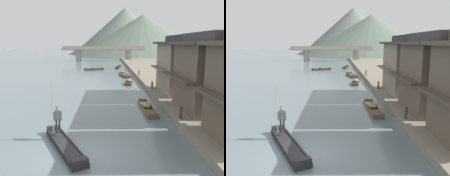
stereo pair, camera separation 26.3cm
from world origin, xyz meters
TOP-DOWN VIEW (x-y plane):
  - ground_plane at (0.00, 0.00)m, footprint 400.00×400.00m
  - riverbank_right at (15.19, 30.00)m, footprint 18.00×110.00m
  - boat_foreground_poled at (-1.15, 0.87)m, footprint 3.17×5.27m
  - boatman_person at (-1.75, 2.06)m, footprint 0.54×0.34m
  - boat_moored_nearest at (-1.64, 40.61)m, footprint 4.25×2.00m
  - boat_moored_second at (4.48, 22.91)m, footprint 1.69×4.54m
  - boat_moored_third at (4.39, 30.39)m, footprint 1.90×5.18m
  - boat_moored_far at (4.81, 8.60)m, footprint 1.05×5.33m
  - boat_midriver_drifting at (3.92, 45.24)m, footprint 1.68×4.32m
  - house_waterfront_second at (9.26, 6.71)m, footprint 5.20×6.57m
  - house_waterfront_tall at (9.85, 13.88)m, footprint 6.38×7.32m
  - mooring_post_dock_near at (6.54, 4.53)m, footprint 0.20×0.20m
  - mooring_post_dock_mid at (6.54, 15.74)m, footprint 0.20×0.20m
  - mooring_post_dock_far at (6.54, 27.52)m, footprint 0.20×0.20m
  - stone_bridge at (0.00, 67.52)m, footprint 26.96×2.40m
  - hill_far_west at (10.56, 116.08)m, footprint 54.96×54.96m
  - hill_far_centre at (7.55, 119.85)m, footprint 53.40×53.40m
  - hill_far_east at (17.83, 102.36)m, footprint 61.69×61.69m

SIDE VIEW (x-z plane):
  - ground_plane at x=0.00m, z-range 0.00..0.00m
  - boat_midriver_drifting at x=3.92m, z-range -0.08..0.39m
  - boat_foreground_poled at x=-1.15m, z-range -0.09..0.43m
  - boat_moored_third at x=4.39m, z-range -0.09..0.43m
  - boat_moored_far at x=4.81m, z-range -0.12..0.57m
  - boat_moored_nearest at x=-1.64m, z-range -0.10..0.56m
  - boat_moored_second at x=4.48m, z-range -0.11..0.59m
  - riverbank_right at x=15.19m, z-range 0.00..0.56m
  - mooring_post_dock_far at x=6.54m, z-range 0.56..1.40m
  - mooring_post_dock_near at x=6.54m, z-range 0.56..1.41m
  - mooring_post_dock_mid at x=6.54m, z-range 0.56..1.43m
  - boatman_person at x=-1.75m, z-range 0.01..3.05m
  - stone_bridge at x=0.00m, z-range 0.76..5.56m
  - house_waterfront_tall at x=9.85m, z-range 0.49..6.63m
  - house_waterfront_second at x=9.26m, z-range 0.50..6.64m
  - hill_far_centre at x=7.55m, z-range 0.00..15.29m
  - hill_far_east at x=17.83m, z-range 0.00..18.72m
  - hill_far_west at x=10.56m, z-range 0.00..23.61m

